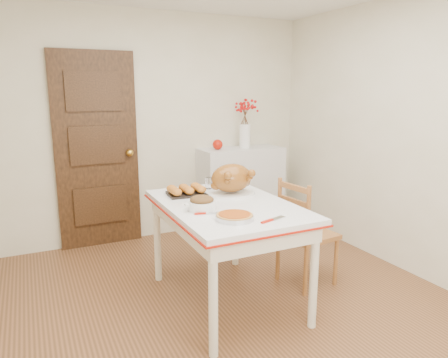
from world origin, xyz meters
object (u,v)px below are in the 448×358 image
sideboard (241,189)px  turkey_platter (232,180)px  pumpkin_pie (235,216)px  kitchen_table (227,253)px  chair_oak (308,232)px

sideboard → turkey_platter: bearing=-120.8°
sideboard → turkey_platter: turkey_platter is taller
sideboard → pumpkin_pie: bearing=-119.0°
kitchen_table → turkey_platter: (0.15, 0.22, 0.54)m
turkey_platter → pumpkin_pie: turkey_platter is taller
turkey_platter → kitchen_table: bearing=-103.8°
turkey_platter → pumpkin_pie: (-0.28, -0.60, -0.10)m
kitchen_table → chair_oak: bearing=-0.3°
kitchen_table → pumpkin_pie: 0.60m
chair_oak → sideboard: bearing=-12.8°
kitchen_table → turkey_platter: turkey_platter is taller
chair_oak → pumpkin_pie: size_ratio=3.65×
sideboard → pumpkin_pie: (-1.07, -1.92, 0.35)m
pumpkin_pie → chair_oak: bearing=22.9°
chair_oak → kitchen_table: bearing=82.9°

